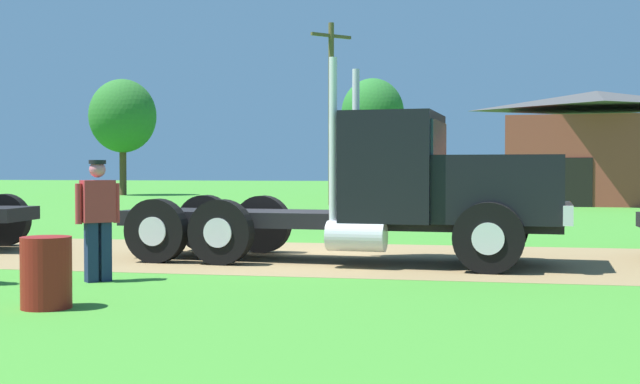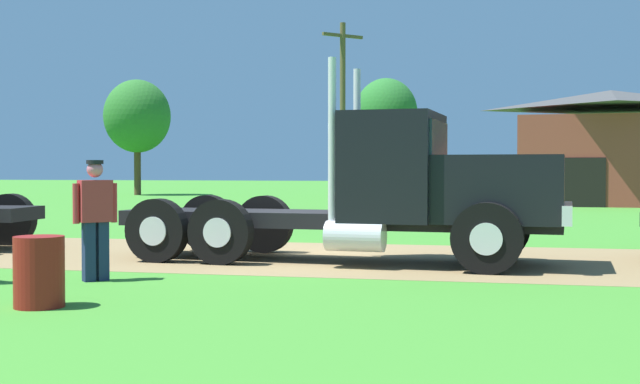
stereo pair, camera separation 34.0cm
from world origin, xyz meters
name	(u,v)px [view 2 (the right image)]	position (x,y,z in m)	size (l,w,h in m)	color
ground_plane	(299,257)	(0.00, 0.00, 0.00)	(200.00, 200.00, 0.00)	#3F892C
dirt_track	(299,257)	(0.00, 0.00, 0.00)	(120.00, 5.90, 0.01)	olive
truck_foreground_white	(397,193)	(1.98, -0.70, 1.27)	(8.31, 3.00, 3.61)	black
visitor_walking_mid	(95,214)	(-2.16, -4.03, 1.02)	(0.52, 0.52, 1.83)	#B22D33
steel_barrel	(39,272)	(-1.68, -6.38, 0.44)	(0.61, 0.61, 0.87)	maroon
shed_building	(610,150)	(8.67, 26.21, 2.62)	(9.13, 7.60, 5.44)	brown
utility_pole_near	(343,109)	(-3.61, 22.60, 4.50)	(1.64, 1.66, 8.49)	brown
tree_left	(137,117)	(-19.57, 34.58, 5.09)	(4.31, 4.31, 7.49)	#513823
tree_mid	(386,113)	(-3.44, 35.59, 5.13)	(3.87, 3.87, 7.30)	#513823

